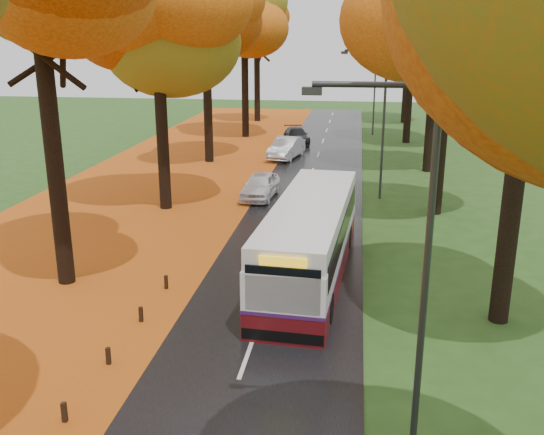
% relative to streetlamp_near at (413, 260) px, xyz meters
% --- Properties ---
extents(road, '(6.50, 90.00, 0.04)m').
position_rel_streetlamp_near_xyz_m(road, '(-3.95, 17.00, -4.69)').
color(road, black).
rests_on(road, ground).
extents(centre_line, '(0.12, 90.00, 0.01)m').
position_rel_streetlamp_near_xyz_m(centre_line, '(-3.95, 17.00, -4.67)').
color(centre_line, silver).
rests_on(centre_line, road).
extents(leaf_verge, '(12.00, 90.00, 0.02)m').
position_rel_streetlamp_near_xyz_m(leaf_verge, '(-12.95, 17.00, -4.70)').
color(leaf_verge, '#96460D').
rests_on(leaf_verge, ground).
extents(leaf_drift, '(0.90, 90.00, 0.01)m').
position_rel_streetlamp_near_xyz_m(leaf_drift, '(-7.00, 17.00, -4.67)').
color(leaf_drift, '#D15415').
rests_on(leaf_drift, road).
extents(trees_left, '(9.20, 74.00, 13.88)m').
position_rel_streetlamp_near_xyz_m(trees_left, '(-11.13, 19.06, 4.82)').
color(trees_left, black).
rests_on(trees_left, ground).
extents(trees_right, '(9.30, 74.20, 13.96)m').
position_rel_streetlamp_near_xyz_m(trees_right, '(3.24, 18.91, 4.98)').
color(trees_right, black).
rests_on(trees_right, ground).
extents(streetlamp_near, '(2.45, 0.18, 8.00)m').
position_rel_streetlamp_near_xyz_m(streetlamp_near, '(0.00, 0.00, 0.00)').
color(streetlamp_near, '#333538').
rests_on(streetlamp_near, ground).
extents(streetlamp_mid, '(2.45, 0.18, 8.00)m').
position_rel_streetlamp_near_xyz_m(streetlamp_mid, '(0.00, 22.00, 0.00)').
color(streetlamp_mid, '#333538').
rests_on(streetlamp_mid, ground).
extents(streetlamp_far, '(2.45, 0.18, 8.00)m').
position_rel_streetlamp_near_xyz_m(streetlamp_far, '(0.00, 44.00, 0.00)').
color(streetlamp_far, '#333538').
rests_on(streetlamp_far, ground).
extents(bus, '(3.21, 11.07, 2.88)m').
position_rel_streetlamp_near_xyz_m(bus, '(-2.68, 10.27, -3.17)').
color(bus, '#520C11').
rests_on(bus, road).
extents(car_white, '(1.96, 4.17, 1.38)m').
position_rel_streetlamp_near_xyz_m(car_white, '(-6.28, 21.10, -3.98)').
color(car_white, white).
rests_on(car_white, road).
extents(car_silver, '(2.45, 4.77, 1.50)m').
position_rel_streetlamp_near_xyz_m(car_silver, '(-6.16, 32.28, -3.92)').
color(car_silver, '#AAAEB2').
rests_on(car_silver, road).
extents(car_dark, '(2.80, 4.66, 1.26)m').
position_rel_streetlamp_near_xyz_m(car_dark, '(-6.06, 38.64, -4.04)').
color(car_dark, black).
rests_on(car_dark, road).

